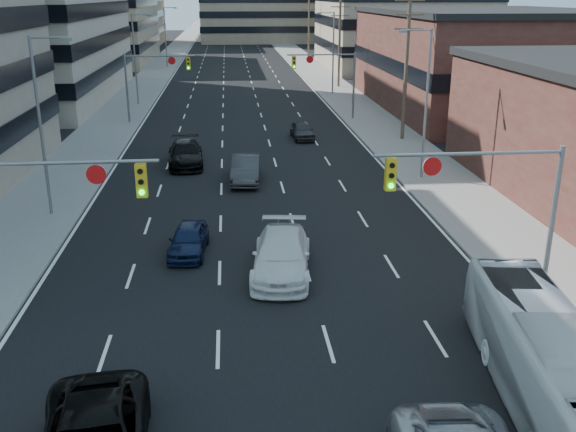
# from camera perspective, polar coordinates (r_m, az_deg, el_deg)

# --- Properties ---
(road_surface) EXTENTS (18.00, 300.00, 0.02)m
(road_surface) POSITION_cam_1_polar(r_m,az_deg,el_deg) (142.69, -4.94, 14.73)
(road_surface) COLOR black
(road_surface) RESTS_ON ground
(sidewalk_left) EXTENTS (5.00, 300.00, 0.15)m
(sidewalk_left) POSITION_cam_1_polar(r_m,az_deg,el_deg) (143.05, -9.70, 14.57)
(sidewalk_left) COLOR slate
(sidewalk_left) RESTS_ON ground
(sidewalk_right) EXTENTS (5.00, 300.00, 0.15)m
(sidewalk_right) POSITION_cam_1_polar(r_m,az_deg,el_deg) (143.25, -0.18, 14.84)
(sidewalk_right) COLOR slate
(sidewalk_right) RESTS_ON ground
(office_left_far) EXTENTS (20.00, 30.00, 16.00)m
(office_left_far) POSITION_cam_1_polar(r_m,az_deg,el_deg) (114.60, -17.52, 16.89)
(office_left_far) COLOR gray
(office_left_far) RESTS_ON ground
(storefront_right_mid) EXTENTS (20.00, 30.00, 9.00)m
(storefront_right_mid) POSITION_cam_1_polar(r_m,az_deg,el_deg) (67.49, 17.14, 12.93)
(storefront_right_mid) COLOR #472119
(storefront_right_mid) RESTS_ON ground
(office_right_far) EXTENTS (22.00, 28.00, 14.00)m
(office_right_far) POSITION_cam_1_polar(r_m,az_deg,el_deg) (103.72, 9.79, 16.76)
(office_right_far) COLOR gray
(office_right_far) RESTS_ON ground
(bg_block_right) EXTENTS (22.00, 22.00, 12.00)m
(bg_block_right) POSITION_cam_1_polar(r_m,az_deg,el_deg) (146.18, 8.22, 17.06)
(bg_block_right) COLOR gray
(bg_block_right) RESTS_ON ground
(signal_near_left) EXTENTS (6.59, 0.33, 6.00)m
(signal_near_left) POSITION_cam_1_polar(r_m,az_deg,el_deg) (22.19, -21.34, 0.68)
(signal_near_left) COLOR slate
(signal_near_left) RESTS_ON ground
(signal_near_right) EXTENTS (6.59, 0.33, 6.00)m
(signal_near_right) POSITION_cam_1_polar(r_m,az_deg,el_deg) (22.99, 17.13, 1.78)
(signal_near_right) COLOR slate
(signal_near_right) RESTS_ON ground
(signal_far_left) EXTENTS (6.09, 0.33, 6.00)m
(signal_far_left) POSITION_cam_1_polar(r_m,az_deg,el_deg) (58.01, -11.92, 12.26)
(signal_far_left) COLOR slate
(signal_far_left) RESTS_ON ground
(signal_far_right) EXTENTS (6.09, 0.33, 6.00)m
(signal_far_right) POSITION_cam_1_polar(r_m,az_deg,el_deg) (58.33, 3.62, 12.66)
(signal_far_right) COLOR slate
(signal_far_right) RESTS_ON ground
(utility_pole_block) EXTENTS (2.20, 0.28, 11.00)m
(utility_pole_block) POSITION_cam_1_polar(r_m,az_deg,el_deg) (50.36, 10.47, 13.06)
(utility_pole_block) COLOR #4C3D2D
(utility_pole_block) RESTS_ON ground
(utility_pole_midblock) EXTENTS (2.20, 0.28, 11.00)m
(utility_pole_midblock) POSITION_cam_1_polar(r_m,az_deg,el_deg) (79.58, 4.61, 15.43)
(utility_pole_midblock) COLOR #4C3D2D
(utility_pole_midblock) RESTS_ON ground
(utility_pole_distant) EXTENTS (2.20, 0.28, 11.00)m
(utility_pole_distant) POSITION_cam_1_polar(r_m,az_deg,el_deg) (109.22, 1.86, 16.48)
(utility_pole_distant) COLOR #4C3D2D
(utility_pole_distant) RESTS_ON ground
(streetlight_left_near) EXTENTS (2.03, 0.22, 9.00)m
(streetlight_left_near) POSITION_cam_1_polar(r_m,az_deg,el_deg) (34.04, -20.96, 8.08)
(streetlight_left_near) COLOR slate
(streetlight_left_near) RESTS_ON ground
(streetlight_left_mid) EXTENTS (2.03, 0.22, 9.00)m
(streetlight_left_mid) POSITION_cam_1_polar(r_m,az_deg,el_deg) (68.14, -13.34, 13.77)
(streetlight_left_mid) COLOR slate
(streetlight_left_mid) RESTS_ON ground
(streetlight_left_far) EXTENTS (2.03, 0.22, 9.00)m
(streetlight_left_far) POSITION_cam_1_polar(r_m,az_deg,el_deg) (102.85, -10.76, 15.60)
(streetlight_left_far) COLOR slate
(streetlight_left_far) RESTS_ON ground
(streetlight_right_near) EXTENTS (2.03, 0.22, 9.00)m
(streetlight_right_near) POSITION_cam_1_polar(r_m,az_deg,el_deg) (39.45, 12.01, 10.28)
(streetlight_right_near) COLOR slate
(streetlight_right_near) RESTS_ON ground
(streetlight_right_far) EXTENTS (2.03, 0.22, 9.00)m
(streetlight_right_far) POSITION_cam_1_polar(r_m,az_deg,el_deg) (73.42, 3.92, 14.58)
(streetlight_right_far) COLOR slate
(streetlight_right_far) RESTS_ON ground
(white_van) EXTENTS (2.98, 5.88, 1.64)m
(white_van) POSITION_cam_1_polar(r_m,az_deg,el_deg) (26.08, -0.57, -3.49)
(white_van) COLOR silver
(white_van) RESTS_ON ground
(transit_bus) EXTENTS (3.45, 9.84, 2.68)m
(transit_bus) POSITION_cam_1_polar(r_m,az_deg,el_deg) (19.40, 21.96, -11.76)
(transit_bus) COLOR silver
(transit_bus) RESTS_ON ground
(sedan_blue) EXTENTS (1.86, 3.95, 1.31)m
(sedan_blue) POSITION_cam_1_polar(r_m,az_deg,el_deg) (28.49, -8.83, -2.07)
(sedan_blue) COLOR #0C1632
(sedan_blue) RESTS_ON ground
(sedan_grey_center) EXTENTS (1.98, 4.89, 1.58)m
(sedan_grey_center) POSITION_cam_1_polar(r_m,az_deg,el_deg) (39.09, -3.79, 4.18)
(sedan_grey_center) COLOR #2F2F31
(sedan_grey_center) RESTS_ON ground
(sedan_black_far) EXTENTS (2.54, 5.58, 1.58)m
(sedan_black_far) POSITION_cam_1_polar(r_m,az_deg,el_deg) (43.33, -9.09, 5.48)
(sedan_black_far) COLOR black
(sedan_black_far) RESTS_ON ground
(sedan_grey_right) EXTENTS (1.79, 4.04, 1.35)m
(sedan_grey_right) POSITION_cam_1_polar(r_m,az_deg,el_deg) (50.93, 1.26, 7.62)
(sedan_grey_right) COLOR #2B2B2D
(sedan_grey_right) RESTS_ON ground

